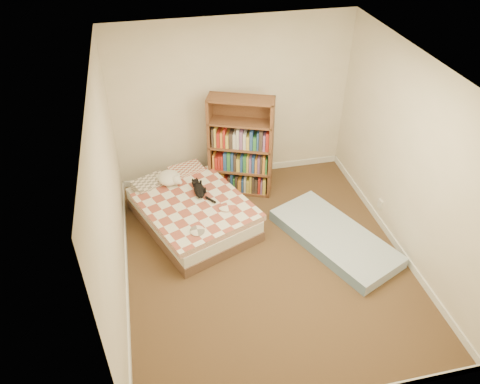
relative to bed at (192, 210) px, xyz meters
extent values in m
cube|color=#4C3820|center=(0.81, -0.94, -0.21)|extent=(3.50, 4.00, 0.01)
cube|color=white|center=(0.81, -0.94, 2.29)|extent=(3.50, 4.00, 0.01)
cube|color=beige|center=(0.81, 1.06, 1.04)|extent=(3.50, 0.01, 2.50)
cube|color=beige|center=(0.81, -2.94, 1.04)|extent=(3.50, 0.01, 2.50)
cube|color=beige|center=(-0.94, -0.94, 1.04)|extent=(0.01, 4.00, 2.50)
cube|color=beige|center=(2.56, -0.94, 1.04)|extent=(0.01, 4.00, 2.50)
cube|color=white|center=(0.81, 1.05, -0.16)|extent=(3.50, 0.02, 0.10)
cube|color=white|center=(-0.93, -0.94, -0.16)|extent=(0.02, 4.00, 0.10)
cube|color=white|center=(2.55, -0.94, -0.16)|extent=(0.02, 4.00, 0.10)
cube|color=white|center=(2.54, -0.54, 0.09)|extent=(0.03, 0.09, 0.13)
cube|color=brown|center=(0.00, -0.03, -0.13)|extent=(1.78, 2.07, 0.16)
cube|color=silver|center=(0.00, -0.03, 0.03)|extent=(1.75, 2.03, 0.17)
cube|color=#A94F3F|center=(0.00, -0.03, 0.16)|extent=(1.72, 1.80, 0.09)
cube|color=slate|center=(-0.29, 0.62, 0.19)|extent=(0.56, 0.46, 0.13)
cube|color=#A94F3F|center=(0.29, 0.62, 0.19)|extent=(0.56, 0.46, 0.13)
cube|color=#582D1E|center=(0.39, 0.60, 0.56)|extent=(0.15, 0.30, 1.54)
cube|color=#582D1E|center=(1.27, 0.60, 0.56)|extent=(0.15, 0.30, 1.54)
cube|color=#582D1E|center=(0.83, 0.74, 0.56)|extent=(0.86, 0.36, 1.54)
cube|color=#582D1E|center=(0.83, 0.60, -0.19)|extent=(0.97, 0.62, 0.03)
cube|color=#582D1E|center=(0.83, 0.60, 0.57)|extent=(0.97, 0.62, 0.03)
cube|color=#582D1E|center=(0.83, 0.60, 1.30)|extent=(0.97, 0.62, 0.03)
cube|color=#698CAF|center=(1.79, -0.83, -0.13)|extent=(1.44, 1.93, 0.16)
ellipsoid|color=black|center=(0.13, 0.08, 0.26)|extent=(0.20, 0.35, 0.11)
sphere|color=black|center=(0.13, 0.26, 0.27)|extent=(0.12, 0.12, 0.10)
cone|color=black|center=(0.10, 0.29, 0.31)|extent=(0.04, 0.04, 0.04)
cone|color=black|center=(0.16, 0.29, 0.31)|extent=(0.04, 0.04, 0.04)
cylinder|color=black|center=(0.22, -0.14, 0.23)|extent=(0.06, 0.19, 0.04)
ellipsoid|color=white|center=(-0.25, 0.43, 0.29)|extent=(0.31, 0.34, 0.17)
sphere|color=white|center=(-0.15, 0.33, 0.31)|extent=(0.13, 0.13, 0.13)
sphere|color=white|center=(-0.11, 0.28, 0.29)|extent=(0.06, 0.06, 0.06)
sphere|color=white|center=(-0.39, 0.50, 0.27)|extent=(0.07, 0.07, 0.07)
camera|label=1|loc=(-0.43, -5.06, 4.08)|focal=35.00mm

